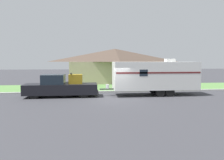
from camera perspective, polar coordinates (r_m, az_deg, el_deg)
ground_plane at (r=17.75m, az=0.85°, el=-4.96°), size 120.00×120.00×0.00m
curb_strip at (r=21.42m, az=-0.42°, el=-3.03°), size 80.00×0.30×0.14m
lawn_strip at (r=25.03m, az=-1.30°, el=-1.97°), size 80.00×7.00×0.03m
house_across_street at (r=31.50m, az=0.77°, el=3.98°), size 13.51×7.23×4.77m
pickup_truck at (r=19.19m, az=-13.29°, el=-1.74°), size 6.24×1.94×2.03m
travel_trailer at (r=19.90m, az=11.20°, el=1.13°), size 8.70×2.30×3.26m
mailbox at (r=23.44m, az=13.67°, el=-0.18°), size 0.48×0.20×1.30m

